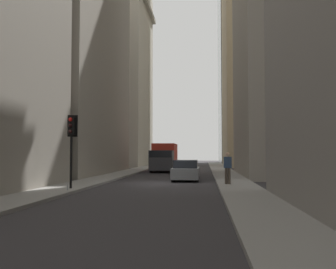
{
  "coord_description": "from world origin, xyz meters",
  "views": [
    {
      "loc": [
        -22.62,
        -2.66,
        1.9
      ],
      "look_at": [
        9.38,
        0.53,
        3.53
      ],
      "focal_mm": 38.87,
      "sensor_mm": 36.0,
      "label": 1
    }
  ],
  "objects_px": {
    "hatchback_grey": "(186,171)",
    "traffic_light_foreground": "(71,134)",
    "delivery_truck": "(164,157)",
    "discarded_bottle": "(68,188)",
    "pedestrian": "(228,167)"
  },
  "relations": [
    {
      "from": "traffic_light_foreground",
      "to": "pedestrian",
      "type": "height_order",
      "value": "traffic_light_foreground"
    },
    {
      "from": "hatchback_grey",
      "to": "traffic_light_foreground",
      "type": "relative_size",
      "value": 1.17
    },
    {
      "from": "hatchback_grey",
      "to": "discarded_bottle",
      "type": "distance_m",
      "value": 9.92
    },
    {
      "from": "traffic_light_foreground",
      "to": "hatchback_grey",
      "type": "bearing_deg",
      "value": -35.6
    },
    {
      "from": "hatchback_grey",
      "to": "pedestrian",
      "type": "distance_m",
      "value": 5.02
    },
    {
      "from": "delivery_truck",
      "to": "hatchback_grey",
      "type": "distance_m",
      "value": 12.01
    },
    {
      "from": "pedestrian",
      "to": "hatchback_grey",
      "type": "bearing_deg",
      "value": 31.04
    },
    {
      "from": "hatchback_grey",
      "to": "discarded_bottle",
      "type": "bearing_deg",
      "value": 148.46
    },
    {
      "from": "discarded_bottle",
      "to": "pedestrian",
      "type": "bearing_deg",
      "value": -61.8
    },
    {
      "from": "delivery_truck",
      "to": "hatchback_grey",
      "type": "relative_size",
      "value": 1.5
    },
    {
      "from": "pedestrian",
      "to": "discarded_bottle",
      "type": "relative_size",
      "value": 6.66
    },
    {
      "from": "delivery_truck",
      "to": "discarded_bottle",
      "type": "bearing_deg",
      "value": 173.24
    },
    {
      "from": "hatchback_grey",
      "to": "discarded_bottle",
      "type": "height_order",
      "value": "hatchback_grey"
    },
    {
      "from": "hatchback_grey",
      "to": "pedestrian",
      "type": "bearing_deg",
      "value": -148.96
    },
    {
      "from": "delivery_truck",
      "to": "discarded_bottle",
      "type": "relative_size",
      "value": 23.93
    }
  ]
}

